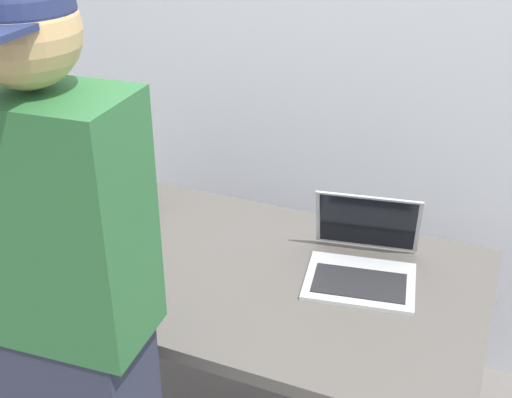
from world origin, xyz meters
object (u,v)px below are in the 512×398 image
(beer_bottle_brown, at_px, (116,175))
(beer_bottle_green, at_px, (144,182))
(laptop, at_px, (363,258))
(person_figure, at_px, (72,334))

(beer_bottle_brown, bearing_deg, beer_bottle_green, -15.60)
(laptop, distance_m, beer_bottle_green, 0.80)
(beer_bottle_brown, height_order, person_figure, person_figure)
(beer_bottle_green, bearing_deg, beer_bottle_brown, 164.40)
(person_figure, bearing_deg, beer_bottle_green, 110.43)
(laptop, height_order, beer_bottle_green, beer_bottle_green)
(laptop, relative_size, beer_bottle_brown, 1.27)
(laptop, height_order, person_figure, person_figure)
(laptop, height_order, beer_bottle_brown, beer_bottle_brown)
(laptop, xyz_separation_m, beer_bottle_green, (-0.80, 0.06, 0.08))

